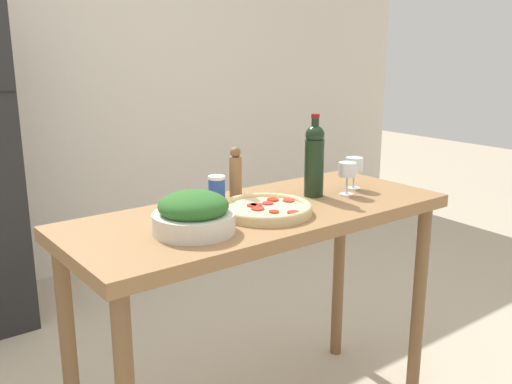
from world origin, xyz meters
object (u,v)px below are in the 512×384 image
at_px(homemade_pizza, 266,209).
at_px(salt_canister, 217,190).
at_px(pepper_mill, 236,174).
at_px(wine_glass_near, 347,171).
at_px(wine_glass_far, 354,166).
at_px(wine_bottle, 314,159).
at_px(salad_bowl, 194,214).

xyz_separation_m(homemade_pizza, salt_canister, (-0.07, 0.22, 0.04)).
bearing_deg(pepper_mill, salt_canister, -171.20).
bearing_deg(homemade_pizza, wine_glass_near, 1.63).
distance_m(wine_glass_far, homemade_pizza, 0.54).
bearing_deg(salt_canister, wine_glass_far, -14.10).
height_order(wine_glass_near, wine_glass_far, same).
bearing_deg(wine_bottle, wine_glass_far, -3.76).
distance_m(wine_bottle, wine_glass_near, 0.15).
bearing_deg(salad_bowl, pepper_mill, 36.14).
height_order(pepper_mill, salt_canister, pepper_mill).
height_order(homemade_pizza, salt_canister, salt_canister).
bearing_deg(salad_bowl, salt_canister, 43.86).
distance_m(homemade_pizza, salt_canister, 0.23).
bearing_deg(pepper_mill, wine_bottle, -28.41).
distance_m(wine_glass_near, pepper_mill, 0.46).
relative_size(wine_bottle, wine_glass_far, 2.47).
height_order(wine_bottle, salt_canister, wine_bottle).
relative_size(wine_bottle, salad_bowl, 1.23).
bearing_deg(salad_bowl, wine_glass_near, 2.64).
relative_size(salad_bowl, homemade_pizza, 0.80).
height_order(wine_glass_near, salad_bowl, salad_bowl).
relative_size(wine_bottle, pepper_mill, 1.58).
height_order(pepper_mill, salad_bowl, pepper_mill).
bearing_deg(salad_bowl, wine_glass_far, 6.02).
distance_m(wine_glass_far, pepper_mill, 0.52).
height_order(wine_bottle, pepper_mill, wine_bottle).
bearing_deg(salt_canister, wine_bottle, -19.69).
distance_m(wine_bottle, pepper_mill, 0.32).
distance_m(salad_bowl, homemade_pizza, 0.32).
distance_m(wine_bottle, wine_glass_far, 0.23).
bearing_deg(wine_bottle, pepper_mill, 151.59).
xyz_separation_m(wine_glass_far, homemade_pizza, (-0.53, -0.07, -0.08)).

